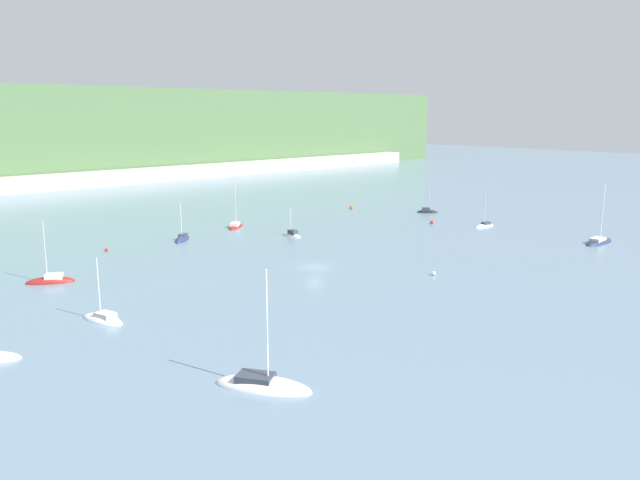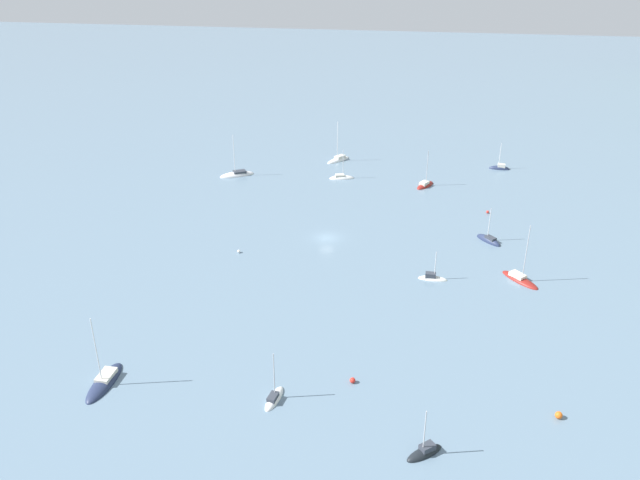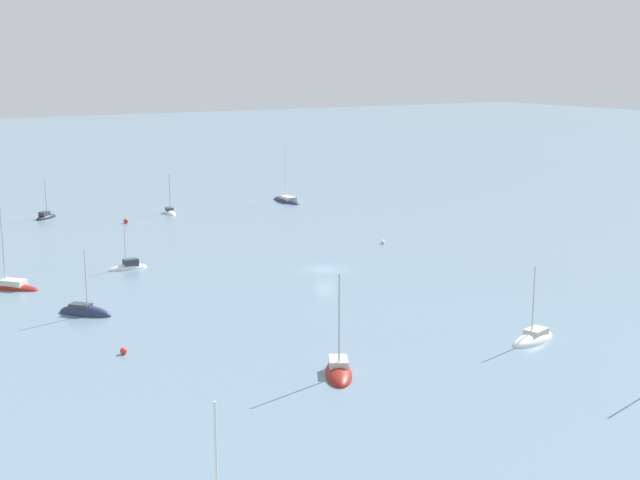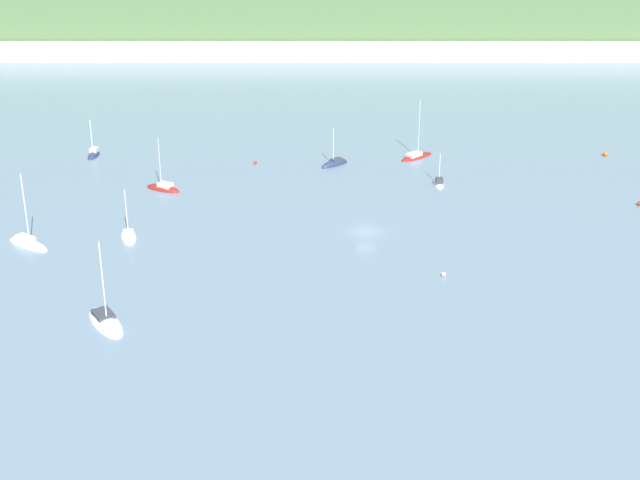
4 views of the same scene
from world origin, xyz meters
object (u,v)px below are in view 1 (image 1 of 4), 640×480
Objects in this scene: sailboat_5 at (103,320)px; sailboat_0 at (599,243)px; sailboat_6 at (485,226)px; mooring_buoy_3 at (432,222)px; sailboat_3 at (51,282)px; mooring_buoy_1 at (107,249)px; sailboat_8 at (182,240)px; sailboat_4 at (427,212)px; mooring_buoy_0 at (434,273)px; sailboat_1 at (236,226)px; mooring_buoy_2 at (351,207)px; sailboat_9 at (292,235)px; sailboat_2 at (263,387)px.

sailboat_0 is at bearing -118.73° from sailboat_5.
sailboat_6 reaches higher than mooring_buoy_3.
sailboat_0 is at bearing -177.04° from sailboat_3.
sailboat_3 is 18.99m from mooring_buoy_1.
sailboat_6 is at bearing -162.83° from sailboat_3.
sailboat_8 is 49.77m from mooring_buoy_3.
sailboat_4 is 70.87m from mooring_buoy_1.
mooring_buoy_1 is (15.26, 32.81, 0.21)m from sailboat_5.
mooring_buoy_3 is at bearing 37.38° from mooring_buoy_0.
sailboat_1 reaches higher than sailboat_0.
mooring_buoy_1 is at bearing 120.29° from mooring_buoy_0.
sailboat_4 is at bearing -99.15° from sailboat_6.
sailboat_6 is at bearing -84.26° from sailboat_1.
sailboat_1 reaches higher than sailboat_4.
sailboat_0 is 82.96m from mooring_buoy_1.
sailboat_0 is at bearing -9.11° from mooring_buoy_0.
sailboat_5 is at bearing -154.08° from mooring_buoy_2.
sailboat_0 reaches higher than sailboat_6.
sailboat_1 is 12.22× the size of mooring_buoy_2.
sailboat_0 reaches higher than sailboat_5.
sailboat_0 is 1.91× the size of sailboat_9.
sailboat_6 is at bearing -85.41° from mooring_buoy_2.
sailboat_8 is 19.46m from sailboat_9.
sailboat_0 is 12.23× the size of mooring_buoy_2.
sailboat_3 is 1.19× the size of sailboat_5.
sailboat_6 is 70.64m from mooring_buoy_1.
sailboat_1 is 28.20m from mooring_buoy_1.
sailboat_3 is 1.23× the size of sailboat_8.
sailboat_8 is at bearing -21.37° from sailboat_6.
sailboat_6 is at bearing -24.66° from mooring_buoy_1.
sailboat_3 reaches higher than sailboat_8.
mooring_buoy_1 is (-27.98, -3.54, 0.17)m from sailboat_1.
sailboat_4 is (83.68, 2.22, 0.02)m from sailboat_3.
sailboat_3 is 1.63× the size of sailboat_9.
sailboat_1 is 1.40× the size of sailboat_5.
sailboat_0 is 56.18m from mooring_buoy_2.
sailboat_0 is 1.44× the size of sailboat_8.
sailboat_4 is at bearing 87.77° from sailboat_2.
sailboat_5 is (-80.23, 18.78, -0.00)m from sailboat_0.
sailboat_3 is at bearing 154.04° from sailboat_0.
sailboat_0 is 0.98× the size of sailboat_2.
sailboat_3 is at bearing -129.18° from sailboat_4.
sailboat_6 is 9.76× the size of mooring_buoy_3.
sailboat_2 reaches higher than sailboat_4.
sailboat_1 is 1.91× the size of sailboat_9.
sailboat_0 reaches higher than sailboat_9.
sailboat_4 is at bearing -89.20° from sailboat_9.
sailboat_8 is 46.60m from mooring_buoy_0.
mooring_buoy_0 is (40.19, -32.23, 0.17)m from sailboat_3.
mooring_buoy_2 reaches higher than mooring_buoy_1.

